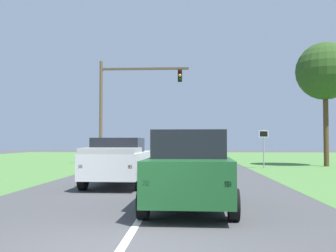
% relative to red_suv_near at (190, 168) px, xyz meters
% --- Properties ---
extents(ground_plane, '(120.00, 120.00, 0.00)m').
position_rel_red_suv_near_xyz_m(ground_plane, '(-1.15, 8.07, -1.07)').
color(ground_plane, '#424244').
extents(lane_centre_stripe, '(0.16, 42.13, 0.01)m').
position_rel_red_suv_near_xyz_m(lane_centre_stripe, '(-1.15, -2.93, -1.06)').
color(lane_centre_stripe, white).
rests_on(lane_centre_stripe, ground_plane).
extents(red_suv_near, '(2.39, 4.84, 2.06)m').
position_rel_red_suv_near_xyz_m(red_suv_near, '(0.00, 0.00, 0.00)').
color(red_suv_near, '#194C23').
rests_on(red_suv_near, ground_plane).
extents(pickup_truck_lead, '(2.41, 5.14, 1.91)m').
position_rel_red_suv_near_xyz_m(pickup_truck_lead, '(-2.82, 5.19, -0.07)').
color(pickup_truck_lead, silver).
rests_on(pickup_truck_lead, ground_plane).
extents(traffic_light, '(6.75, 0.40, 7.84)m').
position_rel_red_suv_near_xyz_m(traffic_light, '(-4.98, 18.89, 4.04)').
color(traffic_light, brown).
rests_on(traffic_light, ground_plane).
extents(keep_moving_sign, '(0.60, 0.09, 2.62)m').
position_rel_red_suv_near_xyz_m(keep_moving_sign, '(4.92, 15.93, 0.60)').
color(keep_moving_sign, gray).
rests_on(keep_moving_sign, ground_plane).
extents(oak_tree_right, '(4.10, 4.10, 8.84)m').
position_rel_red_suv_near_xyz_m(oak_tree_right, '(9.70, 18.05, 5.68)').
color(oak_tree_right, '#4C351E').
rests_on(oak_tree_right, ground_plane).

